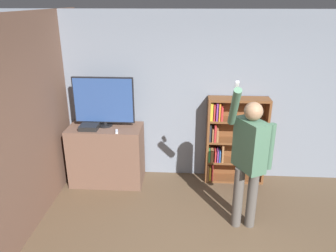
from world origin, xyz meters
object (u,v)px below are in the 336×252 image
(television, at_px, (104,101))
(person, at_px, (249,155))
(bookshelf, at_px, (231,140))
(game_console, at_px, (89,127))

(television, xyz_separation_m, person, (2.06, -1.07, -0.32))
(bookshelf, height_order, person, person)
(bookshelf, bearing_deg, person, -86.93)
(television, relative_size, bookshelf, 0.66)
(game_console, xyz_separation_m, person, (2.27, -0.91, 0.05))
(person, bearing_deg, game_console, -139.15)
(television, height_order, bookshelf, television)
(bookshelf, xyz_separation_m, person, (0.06, -1.21, 0.33))
(bookshelf, bearing_deg, game_console, -172.17)
(television, relative_size, person, 0.47)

